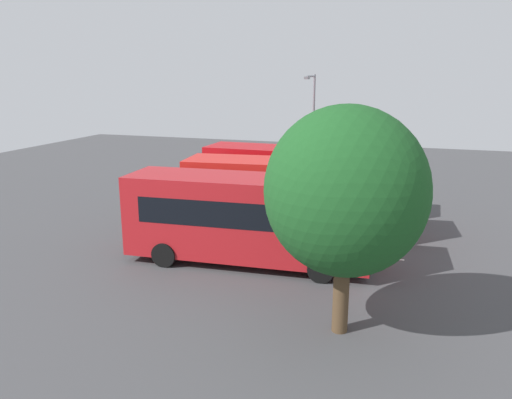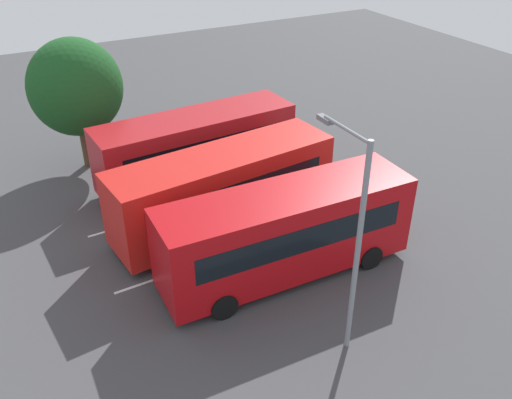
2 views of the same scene
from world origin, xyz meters
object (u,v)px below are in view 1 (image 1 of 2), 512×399
(bus_center_right, at_px, (247,217))
(street_lamp, at_px, (312,127))
(depot_tree, at_px, (346,192))
(pedestrian, at_px, (183,187))
(bus_center_left, at_px, (287,194))
(bus_far_left, at_px, (293,177))

(bus_center_right, relative_size, street_lamp, 1.34)
(depot_tree, bearing_deg, pedestrian, -47.44)
(bus_center_left, height_order, bus_center_right, same)
(bus_far_left, xyz_separation_m, bus_center_right, (-0.16, 7.67, 0.00))
(bus_far_left, relative_size, bus_center_right, 0.99)
(bus_center_right, distance_m, depot_tree, 6.27)
(bus_far_left, relative_size, street_lamp, 1.33)
(bus_far_left, relative_size, pedestrian, 5.12)
(street_lamp, xyz_separation_m, depot_tree, (-4.14, 15.60, -0.04))
(bus_center_right, relative_size, depot_tree, 1.48)
(bus_center_right, relative_size, pedestrian, 5.16)
(pedestrian, distance_m, depot_tree, 15.32)
(street_lamp, height_order, depot_tree, street_lamp)
(bus_center_left, distance_m, bus_center_right, 4.01)
(bus_far_left, xyz_separation_m, street_lamp, (-0.18, -3.77, 2.22))
(depot_tree, bearing_deg, street_lamp, -75.13)
(bus_center_left, xyz_separation_m, bus_center_right, (0.51, 3.97, 0.00))
(depot_tree, bearing_deg, bus_center_right, -45.04)
(bus_center_right, height_order, pedestrian, bus_center_right)
(bus_far_left, distance_m, bus_center_left, 3.76)
(bus_center_right, bearing_deg, bus_far_left, -92.30)
(bus_center_left, relative_size, pedestrian, 5.20)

